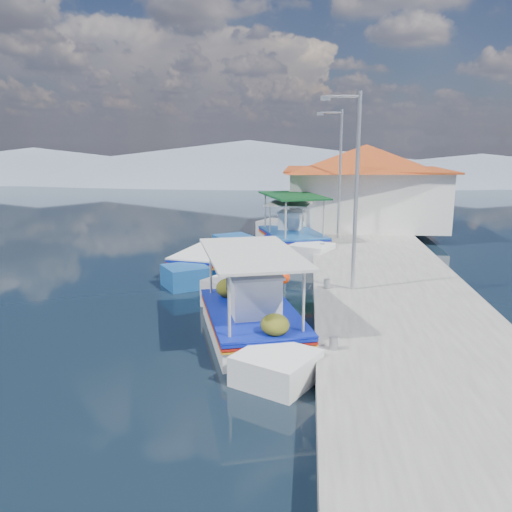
# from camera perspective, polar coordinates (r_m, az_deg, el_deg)

# --- Properties ---
(ground) EXTENTS (160.00, 160.00, 0.00)m
(ground) POSITION_cam_1_polar(r_m,az_deg,el_deg) (15.30, -6.57, -6.98)
(ground) COLOR black
(ground) RESTS_ON ground
(quay) EXTENTS (5.00, 44.00, 0.50)m
(quay) POSITION_cam_1_polar(r_m,az_deg,el_deg) (20.83, 13.17, -1.26)
(quay) COLOR #ADA8A1
(quay) RESTS_ON ground
(bollards) EXTENTS (0.20, 17.20, 0.30)m
(bollards) POSITION_cam_1_polar(r_m,az_deg,el_deg) (19.84, 7.47, -0.52)
(bollards) COLOR #A5A8AD
(bollards) RESTS_ON quay
(main_caique) EXTENTS (3.73, 7.38, 2.54)m
(main_caique) POSITION_cam_1_polar(r_m,az_deg,el_deg) (13.90, -0.31, -6.78)
(main_caique) COLOR white
(main_caique) RESTS_ON ground
(caique_green_canopy) EXTENTS (3.95, 7.26, 2.89)m
(caique_green_canopy) POSITION_cam_1_polar(r_m,az_deg,el_deg) (25.14, 4.09, 1.79)
(caique_green_canopy) COLOR white
(caique_green_canopy) RESTS_ON ground
(caique_blue_hull) EXTENTS (3.01, 6.97, 1.27)m
(caique_blue_hull) POSITION_cam_1_polar(r_m,az_deg,el_deg) (20.97, -4.83, -0.62)
(caique_blue_hull) COLOR #184D91
(caique_blue_hull) RESTS_ON ground
(caique_far) EXTENTS (2.62, 6.71, 2.38)m
(caique_far) POSITION_cam_1_polar(r_m,az_deg,el_deg) (26.26, 3.91, 2.28)
(caique_far) COLOR white
(caique_far) RESTS_ON ground
(harbor_building) EXTENTS (10.49, 10.49, 4.40)m
(harbor_building) POSITION_cam_1_polar(r_m,az_deg,el_deg) (29.32, 11.82, 7.71)
(harbor_building) COLOR white
(harbor_building) RESTS_ON quay
(lamp_post_near) EXTENTS (1.21, 0.14, 6.00)m
(lamp_post_near) POSITION_cam_1_polar(r_m,az_deg,el_deg) (16.18, 10.62, 7.93)
(lamp_post_near) COLOR #A5A8AD
(lamp_post_near) RESTS_ON quay
(lamp_post_far) EXTENTS (1.21, 0.14, 6.00)m
(lamp_post_far) POSITION_cam_1_polar(r_m,az_deg,el_deg) (25.14, 8.97, 9.53)
(lamp_post_far) COLOR #A5A8AD
(lamp_post_far) RESTS_ON quay
(mountain_ridge) EXTENTS (171.40, 96.00, 5.50)m
(mountain_ridge) POSITION_cam_1_polar(r_m,az_deg,el_deg) (70.22, 8.70, 9.85)
(mountain_ridge) COLOR gray
(mountain_ridge) RESTS_ON ground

